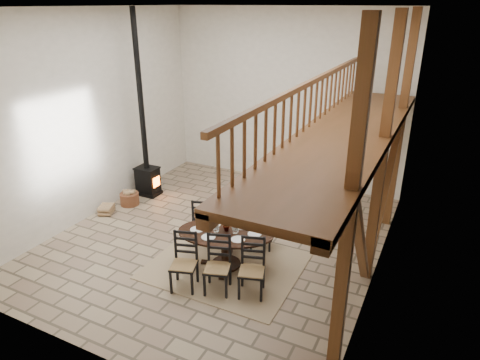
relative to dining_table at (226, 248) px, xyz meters
The scene contains 7 objects.
ground 1.25m from the dining_table, 126.16° to the left, with size 8.00×8.00×0.00m, color #988465.
room_shell 2.81m from the dining_table, 62.41° to the left, with size 7.02×8.02×5.01m.
rug 0.41m from the dining_table, 72.40° to the right, with size 3.00×2.50×0.02m, color #9E8466.
dining_table is the anchor object (origin of this frame).
wood_stove 4.34m from the dining_table, 149.11° to the left, with size 0.63×0.48×5.00m.
log_basket 3.99m from the dining_table, 159.03° to the left, with size 0.50×0.50×0.42m.
log_stack 3.99m from the dining_table, 169.38° to the left, with size 0.48×0.54×0.22m.
Camera 1 is at (4.30, -7.57, 5.08)m, focal length 32.00 mm.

